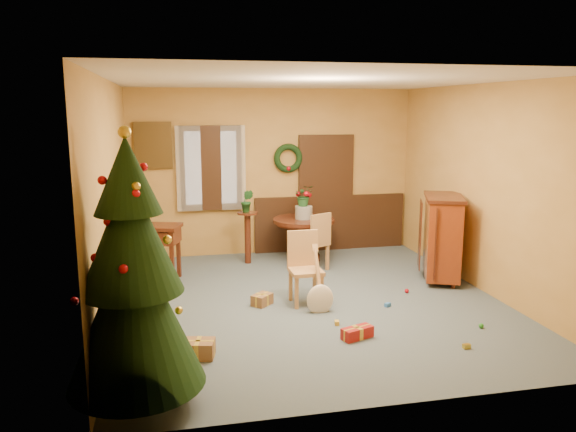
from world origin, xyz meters
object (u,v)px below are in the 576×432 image
object	(u,v)px
sideboard	(442,235)
chair_near	(305,265)
dining_table	(304,231)
writing_desk	(149,238)
christmas_tree	(132,279)

from	to	relation	value
sideboard	chair_near	bearing A→B (deg)	-167.05
dining_table	writing_desk	size ratio (longest dim) A/B	1.00
chair_near	writing_desk	bearing A→B (deg)	144.16
dining_table	chair_near	distance (m)	2.12
dining_table	sideboard	xyz separation A→B (m)	(1.76, -1.54, 0.19)
sideboard	dining_table	bearing A→B (deg)	138.76
dining_table	sideboard	size ratio (longest dim) A/B	0.81
writing_desk	christmas_tree	bearing A→B (deg)	-90.00
dining_table	sideboard	bearing A→B (deg)	-41.24
dining_table	sideboard	world-z (taller)	sideboard
chair_near	sideboard	distance (m)	2.31
christmas_tree	sideboard	bearing A→B (deg)	33.31
christmas_tree	sideboard	xyz separation A→B (m)	(4.30, 2.83, -0.46)
christmas_tree	writing_desk	world-z (taller)	christmas_tree
dining_table	writing_desk	distance (m)	2.61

